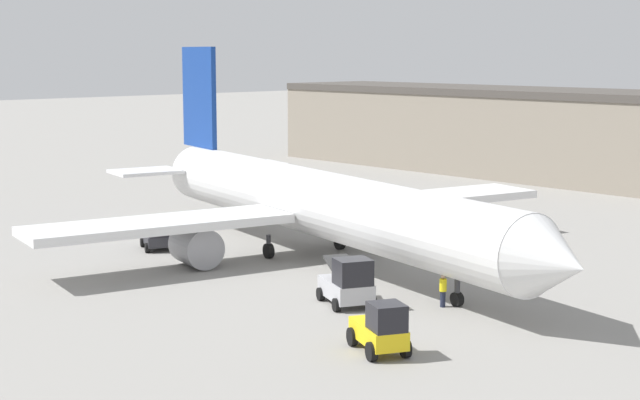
{
  "coord_description": "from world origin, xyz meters",
  "views": [
    {
      "loc": [
        42.48,
        -38.74,
        12.26
      ],
      "look_at": [
        0.0,
        0.0,
        3.58
      ],
      "focal_mm": 55.0,
      "sensor_mm": 36.0,
      "label": 1
    }
  ],
  "objects_px": {
    "pushback_tug": "(381,329)",
    "baggage_tug": "(160,236)",
    "airplane": "(311,202)",
    "ground_crew_worker": "(443,289)",
    "belt_loader_truck": "(348,283)"
  },
  "relations": [
    {
      "from": "airplane",
      "to": "ground_crew_worker",
      "type": "distance_m",
      "value": 13.97
    },
    {
      "from": "baggage_tug",
      "to": "pushback_tug",
      "type": "distance_m",
      "value": 24.83
    },
    {
      "from": "airplane",
      "to": "pushback_tug",
      "type": "bearing_deg",
      "value": -22.27
    },
    {
      "from": "ground_crew_worker",
      "to": "pushback_tug",
      "type": "bearing_deg",
      "value": -90.45
    },
    {
      "from": "pushback_tug",
      "to": "airplane",
      "type": "bearing_deg",
      "value": 170.39
    },
    {
      "from": "belt_loader_truck",
      "to": "ground_crew_worker",
      "type": "bearing_deg",
      "value": 67.54
    },
    {
      "from": "airplane",
      "to": "belt_loader_truck",
      "type": "bearing_deg",
      "value": -21.95
    },
    {
      "from": "pushback_tug",
      "to": "baggage_tug",
      "type": "bearing_deg",
      "value": -168.15
    },
    {
      "from": "ground_crew_worker",
      "to": "baggage_tug",
      "type": "height_order",
      "value": "baggage_tug"
    },
    {
      "from": "ground_crew_worker",
      "to": "baggage_tug",
      "type": "distance_m",
      "value": 21.28
    },
    {
      "from": "ground_crew_worker",
      "to": "belt_loader_truck",
      "type": "height_order",
      "value": "belt_loader_truck"
    },
    {
      "from": "airplane",
      "to": "baggage_tug",
      "type": "bearing_deg",
      "value": -132.45
    },
    {
      "from": "airplane",
      "to": "pushback_tug",
      "type": "relative_size",
      "value": 12.42
    },
    {
      "from": "ground_crew_worker",
      "to": "baggage_tug",
      "type": "bearing_deg",
      "value": 163.46
    },
    {
      "from": "airplane",
      "to": "ground_crew_worker",
      "type": "xyz_separation_m",
      "value": [
        13.34,
        -3.33,
        -2.47
      ]
    }
  ]
}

